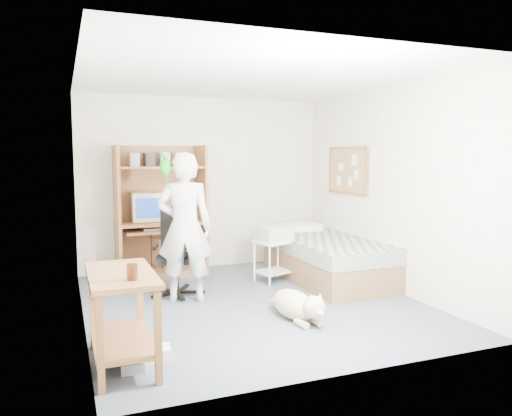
# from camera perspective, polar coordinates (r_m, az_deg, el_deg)

# --- Properties ---
(floor) EXTENTS (4.00, 4.00, 0.00)m
(floor) POSITION_cam_1_polar(r_m,az_deg,el_deg) (5.74, -0.46, -10.77)
(floor) COLOR #424E5A
(floor) RESTS_ON ground
(wall_back) EXTENTS (3.60, 0.02, 2.50)m
(wall_back) POSITION_cam_1_polar(r_m,az_deg,el_deg) (7.42, -5.97, 2.82)
(wall_back) COLOR beige
(wall_back) RESTS_ON floor
(wall_right) EXTENTS (0.02, 4.00, 2.50)m
(wall_right) POSITION_cam_1_polar(r_m,az_deg,el_deg) (6.38, 14.83, 2.14)
(wall_right) COLOR beige
(wall_right) RESTS_ON floor
(wall_left) EXTENTS (0.02, 4.00, 2.50)m
(wall_left) POSITION_cam_1_polar(r_m,az_deg,el_deg) (5.16, -19.51, 1.13)
(wall_left) COLOR beige
(wall_left) RESTS_ON floor
(ceiling) EXTENTS (3.60, 4.00, 0.02)m
(ceiling) POSITION_cam_1_polar(r_m,az_deg,el_deg) (5.56, -0.49, 14.71)
(ceiling) COLOR white
(ceiling) RESTS_ON wall_back
(computer_hutch) EXTENTS (1.20, 0.63, 1.80)m
(computer_hutch) POSITION_cam_1_polar(r_m,az_deg,el_deg) (7.04, -10.87, -0.93)
(computer_hutch) COLOR brown
(computer_hutch) RESTS_ON floor
(bed) EXTENTS (1.02, 2.02, 0.66)m
(bed) POSITION_cam_1_polar(r_m,az_deg,el_deg) (6.75, 8.06, -5.76)
(bed) COLOR brown
(bed) RESTS_ON floor
(side_desk) EXTENTS (0.50, 1.00, 0.75)m
(side_desk) POSITION_cam_1_polar(r_m,az_deg,el_deg) (4.13, -15.06, -10.58)
(side_desk) COLOR brown
(side_desk) RESTS_ON floor
(corkboard) EXTENTS (0.04, 0.94, 0.66)m
(corkboard) POSITION_cam_1_polar(r_m,az_deg,el_deg) (7.10, 10.41, 4.23)
(corkboard) COLOR olive
(corkboard) RESTS_ON wall_right
(office_chair) EXTENTS (0.58, 0.59, 1.02)m
(office_chair) POSITION_cam_1_polar(r_m,az_deg,el_deg) (6.07, -9.04, -6.37)
(office_chair) COLOR black
(office_chair) RESTS_ON floor
(person) EXTENTS (0.71, 0.57, 1.70)m
(person) POSITION_cam_1_polar(r_m,az_deg,el_deg) (5.70, -8.15, -2.21)
(person) COLOR silver
(person) RESTS_ON floor
(parrot) EXTENTS (0.12, 0.22, 0.34)m
(parrot) POSITION_cam_1_polar(r_m,az_deg,el_deg) (5.62, -10.30, 4.84)
(parrot) COLOR #199014
(parrot) RESTS_ON person
(dog) EXTENTS (0.38, 0.95, 0.36)m
(dog) POSITION_cam_1_polar(r_m,az_deg,el_deg) (5.15, 4.68, -10.97)
(dog) COLOR tan
(dog) RESTS_ON floor
(printer_cart) EXTENTS (0.55, 0.49, 0.56)m
(printer_cart) POSITION_cam_1_polar(r_m,az_deg,el_deg) (6.58, 2.06, -5.30)
(printer_cart) COLOR white
(printer_cart) RESTS_ON floor
(printer) EXTENTS (0.49, 0.43, 0.18)m
(printer) POSITION_cam_1_polar(r_m,az_deg,el_deg) (6.53, 2.07, -2.91)
(printer) COLOR beige
(printer) RESTS_ON printer_cart
(crt_monitor) EXTENTS (0.42, 0.44, 0.39)m
(crt_monitor) POSITION_cam_1_polar(r_m,az_deg,el_deg) (7.00, -12.44, 0.17)
(crt_monitor) COLOR beige
(crt_monitor) RESTS_ON computer_hutch
(keyboard) EXTENTS (0.46, 0.18, 0.03)m
(keyboard) POSITION_cam_1_polar(r_m,az_deg,el_deg) (6.90, -10.93, -2.34)
(keyboard) COLOR beige
(keyboard) RESTS_ON computer_hutch
(pencil_cup) EXTENTS (0.08, 0.08, 0.12)m
(pencil_cup) POSITION_cam_1_polar(r_m,az_deg,el_deg) (7.02, -8.27, -0.92)
(pencil_cup) COLOR yellow
(pencil_cup) RESTS_ON computer_hutch
(drink_glass) EXTENTS (0.08, 0.08, 0.12)m
(drink_glass) POSITION_cam_1_polar(r_m,az_deg,el_deg) (3.79, -13.97, -7.12)
(drink_glass) COLOR #3D1B09
(drink_glass) RESTS_ON side_desk
(floor_box_a) EXTENTS (0.27, 0.22, 0.10)m
(floor_box_a) POSITION_cam_1_polar(r_m,az_deg,el_deg) (4.32, -11.44, -15.97)
(floor_box_a) COLOR white
(floor_box_a) RESTS_ON floor
(floor_box_b) EXTENTS (0.20, 0.23, 0.08)m
(floor_box_b) POSITION_cam_1_polar(r_m,az_deg,el_deg) (4.17, -13.91, -16.99)
(floor_box_b) COLOR #ACACA7
(floor_box_b) RESTS_ON floor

